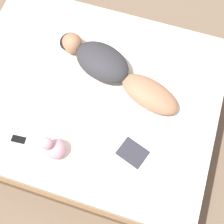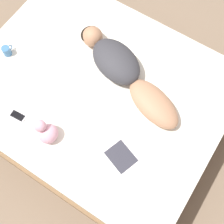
% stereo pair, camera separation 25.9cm
% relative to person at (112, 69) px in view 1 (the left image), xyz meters
% --- Properties ---
extents(ground_plane, '(12.00, 12.00, 0.00)m').
position_rel_person_xyz_m(ground_plane, '(-0.22, 0.14, -0.70)').
color(ground_plane, '#7A6651').
extents(bed, '(1.86, 2.30, 0.60)m').
position_rel_person_xyz_m(bed, '(-0.22, 0.14, -0.40)').
color(bed, brown).
rests_on(bed, ground_plane).
extents(person, '(0.61, 1.23, 0.21)m').
position_rel_person_xyz_m(person, '(0.00, 0.00, 0.00)').
color(person, '#A37556').
rests_on(person, bed).
extents(open_magazine, '(0.62, 0.48, 0.01)m').
position_rel_person_xyz_m(open_magazine, '(-0.76, -0.33, -0.09)').
color(open_magazine, white).
rests_on(open_magazine, bed).
extents(cell_phone, '(0.08, 0.15, 0.01)m').
position_rel_person_xyz_m(cell_phone, '(-0.81, 0.54, -0.09)').
color(cell_phone, silver).
rests_on(cell_phone, bed).
extents(plush_toy, '(0.17, 0.18, 0.22)m').
position_rel_person_xyz_m(plush_toy, '(-0.81, 0.22, -0.00)').
color(plush_toy, '#DB9EB2').
rests_on(plush_toy, bed).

